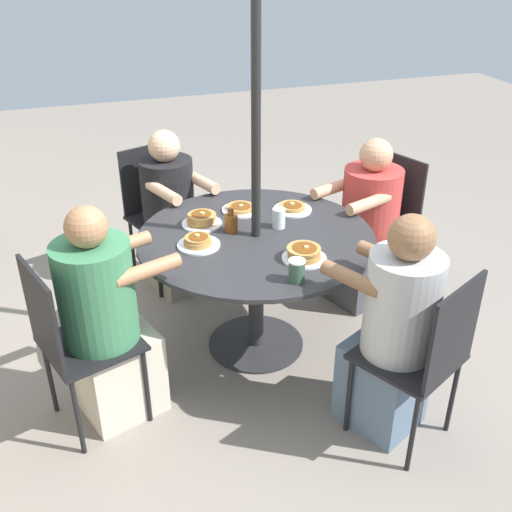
% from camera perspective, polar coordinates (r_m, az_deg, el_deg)
% --- Properties ---
extents(ground_plane, '(12.00, 12.00, 0.00)m').
position_cam_1_polar(ground_plane, '(3.63, -0.00, -8.37)').
color(ground_plane, gray).
extents(patio_table, '(1.29, 1.29, 0.73)m').
position_cam_1_polar(patio_table, '(3.30, -0.00, 0.09)').
color(patio_table, '#28282B').
rests_on(patio_table, ground).
extents(umbrella_pole, '(0.05, 0.05, 2.36)m').
position_cam_1_polar(umbrella_pole, '(3.06, -0.00, 9.44)').
color(umbrella_pole, black).
rests_on(umbrella_pole, ground).
extents(patio_chair_north, '(0.53, 0.53, 0.92)m').
position_cam_1_polar(patio_chair_north, '(4.02, 12.14, 3.66)').
color(patio_chair_north, black).
rests_on(patio_chair_north, ground).
extents(diner_north, '(0.51, 0.59, 1.09)m').
position_cam_1_polar(diner_north, '(3.91, 10.38, 2.47)').
color(diner_north, '#3D3D42').
rests_on(diner_north, ground).
extents(patio_chair_east, '(0.53, 0.53, 0.92)m').
position_cam_1_polar(patio_chair_east, '(4.14, -9.34, 4.72)').
color(patio_chair_east, black).
rests_on(patio_chair_east, ground).
extents(diner_east, '(0.57, 0.48, 1.09)m').
position_cam_1_polar(diner_east, '(4.01, -8.03, 3.52)').
color(diner_east, gray).
rests_on(diner_east, ground).
extents(patio_chair_south, '(0.53, 0.53, 0.92)m').
position_cam_1_polar(patio_chair_south, '(2.92, -17.15, -7.44)').
color(patio_chair_south, black).
rests_on(patio_chair_south, ground).
extents(diner_south, '(0.49, 0.58, 1.15)m').
position_cam_1_polar(diner_south, '(2.97, -14.02, -6.43)').
color(diner_south, beige).
rests_on(diner_south, ground).
extents(patio_chair_west, '(0.56, 0.56, 0.92)m').
position_cam_1_polar(patio_chair_west, '(2.81, 15.84, -8.84)').
color(patio_chair_west, black).
rests_on(patio_chair_west, ground).
extents(diner_west, '(0.57, 0.51, 1.16)m').
position_cam_1_polar(diner_west, '(2.88, 12.88, -7.43)').
color(diner_west, slate).
rests_on(diner_west, ground).
extents(pancake_plate_a, '(0.22, 0.22, 0.07)m').
position_cam_1_polar(pancake_plate_a, '(3.13, -5.53, 1.31)').
color(pancake_plate_a, white).
rests_on(pancake_plate_a, patio_table).
extents(pancake_plate_b, '(0.22, 0.22, 0.08)m').
position_cam_1_polar(pancake_plate_b, '(3.35, -5.21, 3.43)').
color(pancake_plate_b, white).
rests_on(pancake_plate_b, patio_table).
extents(pancake_plate_c, '(0.22, 0.22, 0.04)m').
position_cam_1_polar(pancake_plate_c, '(3.52, -1.44, 4.52)').
color(pancake_plate_c, white).
rests_on(pancake_plate_c, patio_table).
extents(pancake_plate_d, '(0.22, 0.22, 0.08)m').
position_cam_1_polar(pancake_plate_d, '(3.00, 4.60, 0.19)').
color(pancake_plate_d, white).
rests_on(pancake_plate_d, patio_table).
extents(pancake_plate_e, '(0.22, 0.22, 0.05)m').
position_cam_1_polar(pancake_plate_e, '(3.53, 3.50, 4.58)').
color(pancake_plate_e, white).
rests_on(pancake_plate_e, patio_table).
extents(syrup_bottle, '(0.10, 0.08, 0.14)m').
position_cam_1_polar(syrup_bottle, '(3.27, -2.40, 3.24)').
color(syrup_bottle, brown).
rests_on(syrup_bottle, patio_table).
extents(coffee_cup, '(0.08, 0.08, 0.11)m').
position_cam_1_polar(coffee_cup, '(2.80, 3.90, -1.40)').
color(coffee_cup, '#33513D').
rests_on(coffee_cup, patio_table).
extents(drinking_glass_a, '(0.07, 0.07, 0.11)m').
position_cam_1_polar(drinking_glass_a, '(3.31, 2.18, 3.63)').
color(drinking_glass_a, silver).
rests_on(drinking_glass_a, patio_table).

